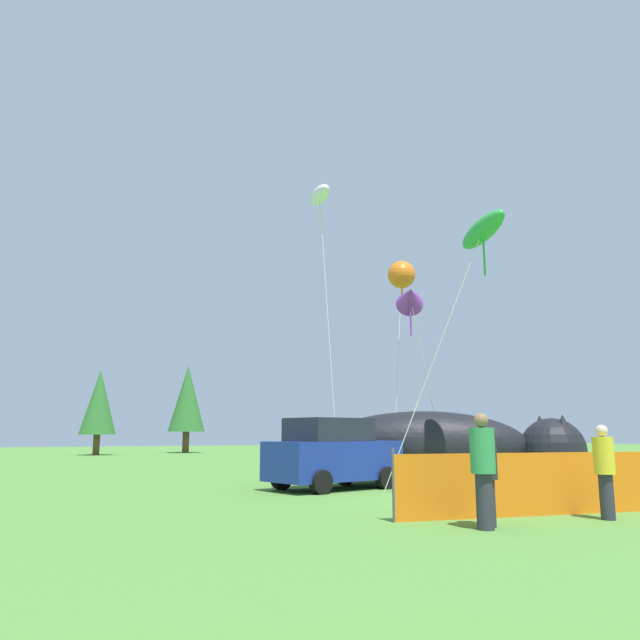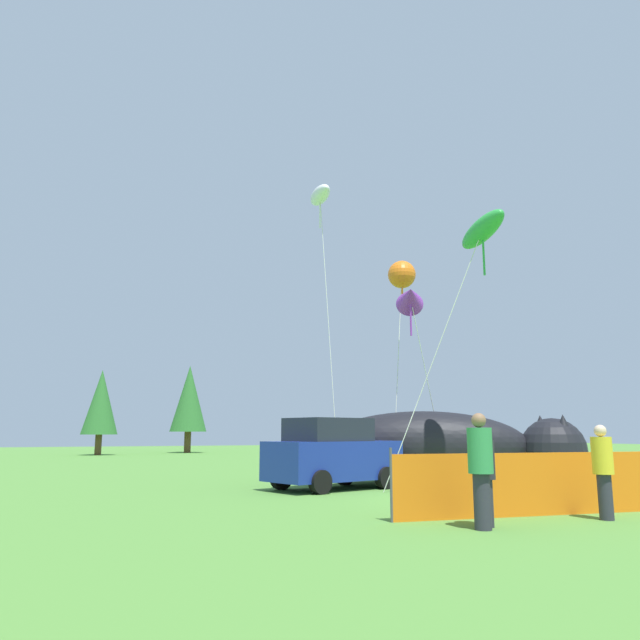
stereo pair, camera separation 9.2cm
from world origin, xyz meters
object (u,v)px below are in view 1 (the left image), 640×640
spectator_in_white_shirt (604,467)px  kite_green_fish (483,231)px  inflatable_cat (445,450)px  kite_white_ghost (320,196)px  spectator_in_red_shirt (487,472)px  folding_chair (573,477)px  parked_car (333,454)px  kite_orange_flower (402,275)px  spectator_in_yellow_shirt (483,465)px  kite_purple_delta (410,297)px

spectator_in_white_shirt → kite_green_fish: size_ratio=0.23×
inflatable_cat → kite_white_ghost: bearing=152.6°
spectator_in_red_shirt → folding_chair: bearing=30.4°
spectator_in_red_shirt → kite_white_ghost: bearing=82.0°
parked_car → kite_green_fish: 7.56m
parked_car → inflatable_cat: (4.15, 0.61, 0.06)m
kite_green_fish → kite_orange_flower: kite_orange_flower is taller
spectator_in_red_shirt → spectator_in_yellow_shirt: bearing=-136.1°
inflatable_cat → spectator_in_yellow_shirt: bearing=-92.0°
spectator_in_white_shirt → kite_orange_flower: kite_orange_flower is taller
spectator_in_white_shirt → kite_orange_flower: (1.48, 10.05, 6.22)m
spectator_in_white_shirt → kite_green_fish: kite_green_fish is taller
folding_chair → kite_orange_flower: 9.95m
parked_car → spectator_in_white_shirt: 7.90m
parked_car → kite_purple_delta: size_ratio=0.64×
inflatable_cat → spectator_in_yellow_shirt: (-4.67, -8.30, 0.01)m
parked_car → kite_green_fish: kite_green_fish is taller
spectator_in_red_shirt → inflatable_cat: bearing=61.3°
inflatable_cat → kite_green_fish: 7.05m
kite_white_ghost → spectator_in_red_shirt: bearing=-98.0°
parked_car → spectator_in_white_shirt: (2.31, -7.55, -0.03)m
kite_green_fish → kite_white_ghost: bearing=104.7°
inflatable_cat → spectator_in_white_shirt: bearing=-75.3°
kite_white_ghost → kite_orange_flower: 4.59m
spectator_in_yellow_shirt → kite_purple_delta: size_ratio=0.29×
kite_white_ghost → kite_purple_delta: (1.76, -3.62, -4.57)m
kite_orange_flower → spectator_in_red_shirt: bearing=-112.2°
spectator_in_yellow_shirt → folding_chair: bearing=31.2°
inflatable_cat → kite_white_ghost: size_ratio=0.73×
spectator_in_red_shirt → kite_orange_flower: bearing=67.8°
parked_car → kite_purple_delta: bearing=-2.3°
spectator_in_red_shirt → kite_white_ghost: (1.68, 11.95, 9.63)m
spectator_in_yellow_shirt → kite_white_ghost: size_ratio=0.17×
parked_car → kite_green_fish: bearing=-58.4°
kite_white_ghost → kite_orange_flower: bearing=-40.0°
spectator_in_red_shirt → spectator_in_yellow_shirt: spectator_in_yellow_shirt is taller
kite_white_ghost → kite_purple_delta: size_ratio=1.68×
folding_chair → spectator_in_red_shirt: spectator_in_red_shirt is taller
inflatable_cat → kite_purple_delta: 5.03m
kite_green_fish → inflatable_cat: bearing=77.0°
spectator_in_yellow_shirt → inflatable_cat: bearing=60.6°
kite_green_fish → folding_chair: bearing=-72.0°
folding_chair → kite_purple_delta: size_ratio=0.14×
folding_chair → kite_orange_flower: size_ratio=0.12×
folding_chair → spectator_in_red_shirt: bearing=-31.3°
parked_car → inflatable_cat: bearing=-9.3°
kite_green_fish → kite_purple_delta: kite_green_fish is taller
inflatable_cat → spectator_in_white_shirt: size_ratio=4.66×
inflatable_cat → kite_orange_flower: kite_orange_flower is taller
kite_purple_delta → inflatable_cat: bearing=-15.1°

